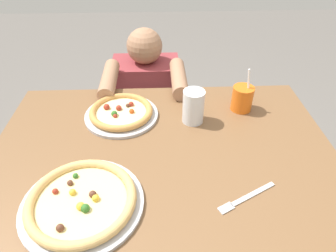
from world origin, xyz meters
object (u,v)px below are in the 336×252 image
object	(u,v)px
diner_seated	(148,114)
drink_cup_colored	(242,98)
pizza_near	(82,201)
water_cup_clear	(193,106)
fork	(245,198)
pizza_far	(121,113)

from	to	relation	value
diner_seated	drink_cup_colored	bearing A→B (deg)	-46.97
pizza_near	water_cup_clear	world-z (taller)	water_cup_clear
pizza_near	fork	bearing A→B (deg)	0.55
pizza_far	pizza_near	bearing A→B (deg)	-99.93
pizza_far	water_cup_clear	size ratio (longest dim) A/B	2.19
pizza_near	fork	xyz separation A→B (m)	(0.46, 0.00, -0.02)
water_cup_clear	diner_seated	size ratio (longest dim) A/B	0.14
drink_cup_colored	pizza_near	bearing A→B (deg)	-140.49
pizza_far	fork	world-z (taller)	pizza_far
fork	diner_seated	xyz separation A→B (m)	(-0.30, 0.88, -0.32)
pizza_near	pizza_far	world-z (taller)	same
drink_cup_colored	pizza_far	bearing A→B (deg)	-176.16
pizza_near	pizza_far	bearing A→B (deg)	80.07
pizza_far	diner_seated	bearing A→B (deg)	79.44
drink_cup_colored	water_cup_clear	world-z (taller)	drink_cup_colored
pizza_near	drink_cup_colored	xyz separation A→B (m)	(0.56, 0.46, 0.03)
pizza_far	diner_seated	xyz separation A→B (m)	(0.09, 0.46, -0.33)
pizza_near	water_cup_clear	size ratio (longest dim) A/B	2.64
diner_seated	pizza_near	bearing A→B (deg)	-100.26
pizza_far	water_cup_clear	world-z (taller)	water_cup_clear
pizza_near	diner_seated	size ratio (longest dim) A/B	0.37
water_cup_clear	fork	bearing A→B (deg)	-74.01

